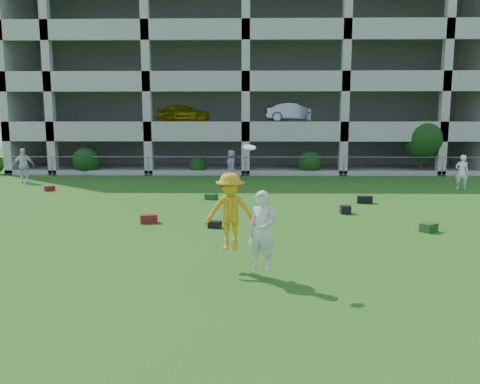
{
  "coord_description": "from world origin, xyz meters",
  "views": [
    {
      "loc": [
        0.18,
        -9.61,
        3.31
      ],
      "look_at": [
        -0.05,
        3.0,
        1.4
      ],
      "focal_mm": 35.0,
      "sensor_mm": 36.0,
      "label": 1
    }
  ],
  "objects_px": {
    "bystander_e": "(462,172)",
    "parking_garage": "(246,86)",
    "crate_d": "(345,210)",
    "frisbee_contest": "(238,216)",
    "bystander_c": "(231,165)",
    "bystander_b": "(23,166)"
  },
  "relations": [
    {
      "from": "bystander_e",
      "to": "parking_garage",
      "type": "bearing_deg",
      "value": -41.49
    },
    {
      "from": "crate_d",
      "to": "parking_garage",
      "type": "distance_m",
      "value": 21.76
    },
    {
      "from": "bystander_e",
      "to": "parking_garage",
      "type": "relative_size",
      "value": 0.06
    },
    {
      "from": "bystander_e",
      "to": "frisbee_contest",
      "type": "distance_m",
      "value": 16.83
    },
    {
      "from": "frisbee_contest",
      "to": "parking_garage",
      "type": "distance_m",
      "value": 27.77
    },
    {
      "from": "bystander_c",
      "to": "parking_garage",
      "type": "xyz_separation_m",
      "value": [
        0.8,
        10.64,
        5.17
      ]
    },
    {
      "from": "bystander_e",
      "to": "frisbee_contest",
      "type": "relative_size",
      "value": 0.65
    },
    {
      "from": "bystander_b",
      "to": "frisbee_contest",
      "type": "xyz_separation_m",
      "value": [
        12.0,
        -15.11,
        0.35
      ]
    },
    {
      "from": "crate_d",
      "to": "frisbee_contest",
      "type": "height_order",
      "value": "frisbee_contest"
    },
    {
      "from": "bystander_b",
      "to": "frisbee_contest",
      "type": "height_order",
      "value": "frisbee_contest"
    },
    {
      "from": "bystander_c",
      "to": "parking_garage",
      "type": "relative_size",
      "value": 0.06
    },
    {
      "from": "frisbee_contest",
      "to": "crate_d",
      "type": "bearing_deg",
      "value": 60.94
    },
    {
      "from": "crate_d",
      "to": "parking_garage",
      "type": "relative_size",
      "value": 0.01
    },
    {
      "from": "bystander_e",
      "to": "frisbee_contest",
      "type": "bearing_deg",
      "value": 62.6
    },
    {
      "from": "crate_d",
      "to": "parking_garage",
      "type": "xyz_separation_m",
      "value": [
        -3.7,
        20.63,
        5.86
      ]
    },
    {
      "from": "frisbee_contest",
      "to": "parking_garage",
      "type": "xyz_separation_m",
      "value": [
        0.04,
        27.37,
        4.74
      ]
    },
    {
      "from": "bystander_b",
      "to": "bystander_c",
      "type": "distance_m",
      "value": 11.35
    },
    {
      "from": "crate_d",
      "to": "frisbee_contest",
      "type": "relative_size",
      "value": 0.13
    },
    {
      "from": "bystander_c",
      "to": "frisbee_contest",
      "type": "relative_size",
      "value": 0.65
    },
    {
      "from": "bystander_e",
      "to": "crate_d",
      "type": "relative_size",
      "value": 4.87
    },
    {
      "from": "frisbee_contest",
      "to": "parking_garage",
      "type": "height_order",
      "value": "parking_garage"
    },
    {
      "from": "bystander_b",
      "to": "bystander_e",
      "type": "height_order",
      "value": "bystander_b"
    }
  ]
}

